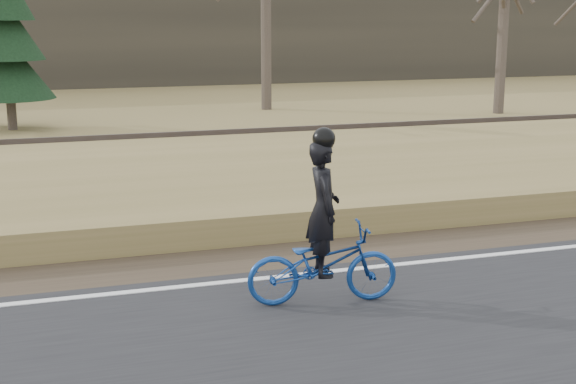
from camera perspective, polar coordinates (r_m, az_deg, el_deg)
name	(u,v)px	position (r m, az deg, el deg)	size (l,w,h in m)	color
ground	(285,286)	(10.18, -0.19, -6.72)	(120.00, 120.00, 0.00)	olive
road	(363,365)	(7.99, 5.33, -12.17)	(120.00, 6.00, 0.06)	black
edge_line	(281,276)	(10.34, -0.52, -6.03)	(120.00, 0.12, 0.01)	silver
shoulder	(260,258)	(11.26, -2.03, -4.68)	(120.00, 1.60, 0.04)	#473A2B
embankment	(213,198)	(14.03, -5.35, -0.40)	(120.00, 5.00, 0.44)	olive
ballast	(176,160)	(17.68, -8.00, 2.28)	(120.00, 3.00, 0.45)	slate
railroad	(175,146)	(17.63, -8.03, 3.25)	(120.00, 2.40, 0.29)	black
treeline_backdrop	(92,20)	(39.27, -13.75, 11.78)	(120.00, 4.00, 6.00)	#383328
cyclist	(323,249)	(9.28, 2.49, -4.08)	(1.83, 0.85, 2.07)	navy
bare_tree_right	(504,9)	(28.24, 15.12, 12.48)	(0.36, 0.36, 6.98)	brown
conifer	(5,31)	(24.74, -19.45, 10.77)	(2.60, 2.60, 6.04)	brown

